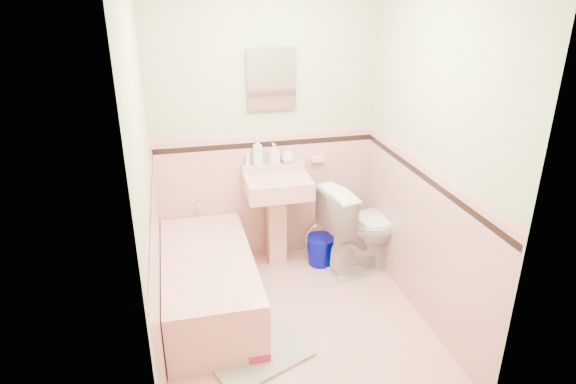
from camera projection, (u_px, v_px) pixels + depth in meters
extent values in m
plane|color=#E8A698|center=(295.00, 321.00, 3.91)|extent=(2.20, 2.20, 0.00)
plane|color=#EEE3C2|center=(266.00, 130.00, 4.41)|extent=(2.50, 0.00, 2.50)
plane|color=#EEE3C2|center=(352.00, 249.00, 2.44)|extent=(2.50, 0.00, 2.50)
plane|color=#EEE3C2|center=(146.00, 185.00, 3.21)|extent=(0.00, 2.50, 2.50)
plane|color=#EEE3C2|center=(429.00, 161.00, 3.64)|extent=(0.00, 2.50, 2.50)
plane|color=#EBAC9D|center=(267.00, 197.00, 4.65)|extent=(2.00, 0.00, 2.00)
plane|color=#EBAC9D|center=(345.00, 353.00, 2.70)|extent=(2.00, 0.00, 2.00)
plane|color=#EBAC9D|center=(158.00, 271.00, 3.46)|extent=(0.00, 2.20, 2.20)
plane|color=#EBAC9D|center=(419.00, 240.00, 3.89)|extent=(0.00, 2.20, 2.20)
plane|color=black|center=(266.00, 144.00, 4.44)|extent=(2.00, 0.00, 2.00)
plane|color=black|center=(350.00, 270.00, 2.50)|extent=(2.00, 0.00, 2.00)
plane|color=black|center=(151.00, 203.00, 3.26)|extent=(0.00, 2.20, 2.20)
plane|color=black|center=(425.00, 178.00, 3.68)|extent=(0.00, 2.20, 2.20)
plane|color=#E8A097|center=(266.00, 133.00, 4.40)|extent=(2.00, 0.00, 2.00)
plane|color=#E8A097|center=(351.00, 253.00, 2.46)|extent=(2.00, 0.00, 2.00)
plane|color=#E8A097|center=(149.00, 189.00, 3.22)|extent=(0.00, 2.20, 2.20)
plane|color=#E8A097|center=(427.00, 165.00, 3.64)|extent=(0.00, 2.20, 2.20)
cube|color=#E39F90|center=(209.00, 285.00, 3.98)|extent=(0.70, 1.50, 0.45)
cylinder|color=silver|center=(199.00, 203.00, 4.47)|extent=(0.04, 0.12, 0.04)
cylinder|color=silver|center=(274.00, 165.00, 4.45)|extent=(0.02, 0.02, 0.10)
cube|color=white|center=(271.00, 79.00, 4.22)|extent=(0.38, 0.04, 0.48)
cube|color=#E39F90|center=(317.00, 159.00, 4.59)|extent=(0.12, 0.07, 0.04)
imported|color=#B2B2B2|center=(258.00, 151.00, 4.40)|extent=(0.12, 0.12, 0.25)
imported|color=#B2B2B2|center=(273.00, 154.00, 4.45)|extent=(0.11, 0.11, 0.19)
imported|color=#B2B2B2|center=(288.00, 155.00, 4.48)|extent=(0.12, 0.12, 0.15)
cylinder|color=white|center=(247.00, 159.00, 4.41)|extent=(0.05, 0.05, 0.12)
imported|color=white|center=(366.00, 226.00, 4.50)|extent=(0.91, 0.64, 0.84)
cube|color=gray|center=(259.00, 356.00, 3.53)|extent=(0.80, 0.68, 0.03)
cube|color=#BF1E59|center=(259.00, 356.00, 3.46)|extent=(0.16, 0.08, 0.06)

